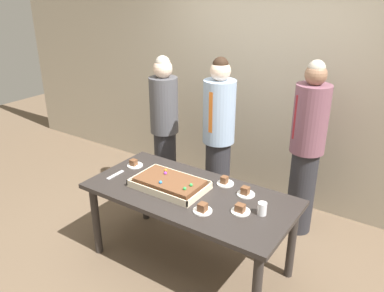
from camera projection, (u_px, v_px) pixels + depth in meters
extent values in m
plane|color=brown|center=(190.00, 263.00, 3.55)|extent=(12.00, 12.00, 0.00)
cube|color=#B2A893|center=(273.00, 68.00, 4.18)|extent=(8.00, 0.12, 3.00)
cube|color=#2D2826|center=(190.00, 194.00, 3.27)|extent=(1.77, 0.85, 0.04)
cylinder|color=#2D2826|center=(96.00, 220.00, 3.56)|extent=(0.07, 0.07, 0.70)
cylinder|color=#2D2826|center=(257.00, 292.00, 2.73)|extent=(0.07, 0.07, 0.70)
cylinder|color=#2D2826|center=(145.00, 189.00, 4.08)|extent=(0.07, 0.07, 0.70)
cylinder|color=#2D2826|center=(292.00, 242.00, 3.26)|extent=(0.07, 0.07, 0.70)
cube|color=beige|center=(170.00, 187.00, 3.33)|extent=(0.63, 0.39, 0.01)
cube|color=beige|center=(156.00, 193.00, 3.18)|extent=(0.63, 0.01, 0.05)
cube|color=beige|center=(183.00, 175.00, 3.47)|extent=(0.63, 0.01, 0.05)
cube|color=beige|center=(142.00, 174.00, 3.48)|extent=(0.01, 0.39, 0.05)
cube|color=beige|center=(200.00, 194.00, 3.16)|extent=(0.01, 0.39, 0.05)
cube|color=brown|center=(170.00, 183.00, 3.32)|extent=(0.56, 0.32, 0.07)
sphere|color=#2D84E0|center=(161.00, 182.00, 3.23)|extent=(0.03, 0.03, 0.03)
sphere|color=green|center=(185.00, 189.00, 3.14)|extent=(0.03, 0.03, 0.03)
sphere|color=orange|center=(166.00, 170.00, 3.43)|extent=(0.03, 0.03, 0.03)
sphere|color=purple|center=(165.00, 173.00, 3.39)|extent=(0.03, 0.03, 0.03)
sphere|color=green|center=(191.00, 185.00, 3.19)|extent=(0.03, 0.03, 0.03)
cylinder|color=white|center=(203.00, 211.00, 2.98)|extent=(0.15, 0.15, 0.01)
cube|color=brown|center=(203.00, 207.00, 2.96)|extent=(0.06, 0.07, 0.06)
cylinder|color=white|center=(241.00, 211.00, 2.98)|extent=(0.15, 0.15, 0.01)
cube|color=brown|center=(240.00, 208.00, 2.96)|extent=(0.07, 0.06, 0.06)
cylinder|color=white|center=(135.00, 165.00, 3.72)|extent=(0.15, 0.15, 0.01)
cube|color=brown|center=(133.00, 162.00, 3.70)|extent=(0.06, 0.06, 0.05)
cylinder|color=white|center=(246.00, 194.00, 3.22)|extent=(0.15, 0.15, 0.01)
cube|color=brown|center=(245.00, 190.00, 3.20)|extent=(0.06, 0.06, 0.06)
cylinder|color=white|center=(225.00, 183.00, 3.39)|extent=(0.15, 0.15, 0.01)
cube|color=brown|center=(224.00, 180.00, 3.37)|extent=(0.05, 0.06, 0.06)
cylinder|color=white|center=(262.00, 209.00, 2.93)|extent=(0.07, 0.07, 0.10)
cube|color=silver|center=(115.00, 175.00, 3.54)|extent=(0.03, 0.20, 0.01)
cylinder|color=#28282D|center=(301.00, 191.00, 3.87)|extent=(0.26, 0.26, 0.87)
cylinder|color=#7A4C5B|center=(310.00, 119.00, 3.57)|extent=(0.32, 0.32, 0.65)
cube|color=maroon|center=(296.00, 118.00, 3.51)|extent=(0.04, 0.02, 0.41)
sphere|color=#8C664C|center=(316.00, 75.00, 3.41)|extent=(0.20, 0.20, 0.20)
sphere|color=#B2A899|center=(317.00, 68.00, 3.39)|extent=(0.15, 0.15, 0.15)
cylinder|color=#28282D|center=(166.00, 166.00, 4.45)|extent=(0.25, 0.25, 0.83)
cylinder|color=#4C4C51|center=(164.00, 105.00, 4.17)|extent=(0.31, 0.31, 0.61)
sphere|color=beige|center=(163.00, 69.00, 4.02)|extent=(0.20, 0.20, 0.20)
sphere|color=#B2A899|center=(163.00, 63.00, 4.00)|extent=(0.16, 0.16, 0.16)
cylinder|color=#28282D|center=(217.00, 181.00, 4.04)|extent=(0.25, 0.25, 0.90)
cylinder|color=#93ADCC|center=(219.00, 112.00, 3.75)|extent=(0.31, 0.31, 0.62)
cube|color=orange|center=(211.00, 113.00, 3.62)|extent=(0.04, 0.02, 0.40)
sphere|color=beige|center=(220.00, 71.00, 3.59)|extent=(0.20, 0.20, 0.20)
sphere|color=black|center=(221.00, 65.00, 3.57)|extent=(0.15, 0.15, 0.15)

